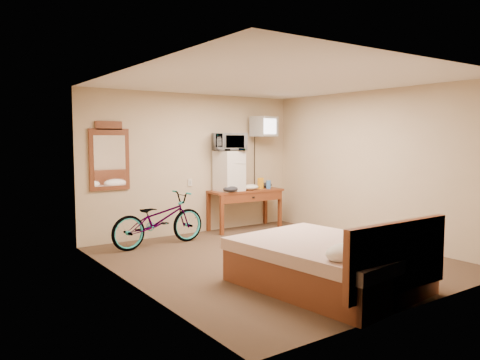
{
  "coord_description": "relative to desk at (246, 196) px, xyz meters",
  "views": [
    {
      "loc": [
        -4.13,
        -5.05,
        1.71
      ],
      "look_at": [
        -0.1,
        0.69,
        1.08
      ],
      "focal_mm": 35.0,
      "sensor_mm": 36.0,
      "label": 1
    }
  ],
  "objects": [
    {
      "name": "room",
      "position": [
        -0.96,
        -2.0,
        0.61
      ],
      "size": [
        4.6,
        4.64,
        2.5
      ],
      "color": "#402F20",
      "rests_on": "ground"
    },
    {
      "name": "desk",
      "position": [
        0.0,
        0.0,
        0.0
      ],
      "size": [
        1.46,
        0.63,
        0.75
      ],
      "color": "brown",
      "rests_on": "floor"
    },
    {
      "name": "mini_fridge",
      "position": [
        -0.35,
        0.05,
        0.48
      ],
      "size": [
        0.49,
        0.47,
        0.73
      ],
      "color": "silver",
      "rests_on": "desk"
    },
    {
      "name": "microwave",
      "position": [
        -0.35,
        0.05,
        1.01
      ],
      "size": [
        0.68,
        0.57,
        0.32
      ],
      "primitive_type": "imported",
      "rotation": [
        0.0,
        0.0,
        -0.33
      ],
      "color": "silver",
      "rests_on": "mini_fridge"
    },
    {
      "name": "snack_bag",
      "position": [
        0.34,
        0.01,
        0.22
      ],
      "size": [
        0.11,
        0.08,
        0.21
      ],
      "primitive_type": "cube",
      "rotation": [
        0.0,
        0.0,
        0.18
      ],
      "color": "#F9A116",
      "rests_on": "desk"
    },
    {
      "name": "blue_cup",
      "position": [
        0.47,
        -0.07,
        0.19
      ],
      "size": [
        0.09,
        0.09,
        0.16
      ],
      "primitive_type": "cylinder",
      "color": "#3B74C9",
      "rests_on": "desk"
    },
    {
      "name": "cloth_cream",
      "position": [
        0.05,
        -0.06,
        0.17
      ],
      "size": [
        0.34,
        0.26,
        0.1
      ],
      "primitive_type": "ellipsoid",
      "color": "white",
      "rests_on": "desk"
    },
    {
      "name": "cloth_dark_a",
      "position": [
        -0.46,
        -0.16,
        0.17
      ],
      "size": [
        0.29,
        0.22,
        0.11
      ],
      "primitive_type": "ellipsoid",
      "color": "black",
      "rests_on": "desk"
    },
    {
      "name": "cloth_dark_b",
      "position": [
        0.56,
        0.09,
        0.16
      ],
      "size": [
        0.22,
        0.18,
        0.1
      ],
      "primitive_type": "ellipsoid",
      "color": "black",
      "rests_on": "desk"
    },
    {
      "name": "crt_television",
      "position": [
        0.43,
        0.02,
        1.3
      ],
      "size": [
        0.49,
        0.6,
        0.38
      ],
      "color": "black",
      "rests_on": "room"
    },
    {
      "name": "wall_mirror",
      "position": [
        -2.51,
        0.27,
        0.78
      ],
      "size": [
        0.65,
        0.04,
        1.11
      ],
      "color": "brown",
      "rests_on": "room"
    },
    {
      "name": "bicycle",
      "position": [
        -1.93,
        -0.31,
        -0.21
      ],
      "size": [
        1.65,
        0.68,
        0.85
      ],
      "primitive_type": "imported",
      "rotation": [
        0.0,
        0.0,
        1.65
      ],
      "color": "black",
      "rests_on": "floor"
    },
    {
      "name": "bed",
      "position": [
        -1.24,
        -3.37,
        -0.34
      ],
      "size": [
        1.72,
        2.16,
        0.9
      ],
      "color": "brown",
      "rests_on": "floor"
    }
  ]
}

